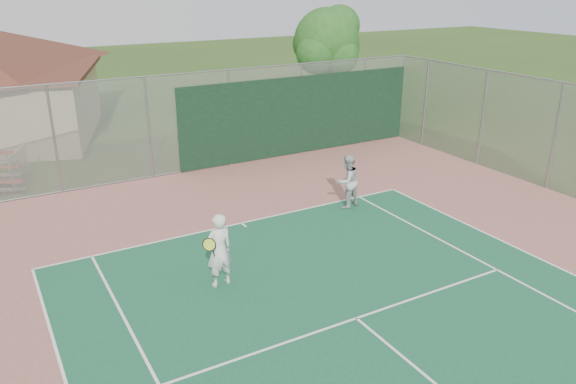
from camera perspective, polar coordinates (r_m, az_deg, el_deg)
The scene contains 5 objects.
back_fence at distance 20.66m, azimuth -5.61°, elevation 7.24°, with size 20.08×0.11×3.53m.
side_fence_right at distance 21.74m, azimuth 19.13°, elevation 7.09°, with size 0.08×9.00×3.50m.
tree at distance 28.72m, azimuth 4.09°, elevation 14.83°, with size 3.83×3.63×5.35m.
player_white_front at distance 12.54m, azimuth -7.02°, elevation -5.95°, with size 0.84×0.69×1.72m.
player_grey_back at distance 16.84m, azimuth 6.03°, elevation 1.03°, with size 0.90×0.76×1.63m.
Camera 1 is at (-6.04, -1.39, 6.48)m, focal length 35.00 mm.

